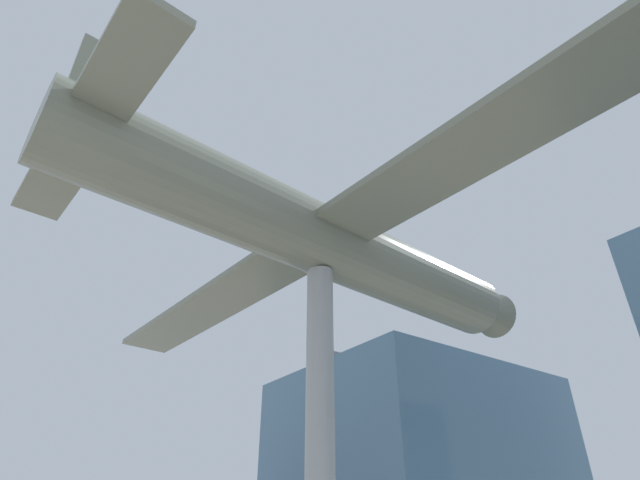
% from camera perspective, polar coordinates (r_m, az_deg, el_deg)
% --- Properties ---
extents(glass_pavilion_left, '(9.75, 11.62, 8.83)m').
position_cam_1_polar(glass_pavilion_left, '(25.52, 11.41, -24.61)').
color(glass_pavilion_left, slate).
rests_on(glass_pavilion_left, ground_plane).
extents(support_pylon_central, '(0.61, 0.61, 7.14)m').
position_cam_1_polar(support_pylon_central, '(10.92, 0.00, -20.54)').
color(support_pylon_central, '#999EA3').
rests_on(support_pylon_central, ground_plane).
extents(suspended_airplane, '(21.40, 14.78, 3.34)m').
position_cam_1_polar(suspended_airplane, '(12.62, 0.67, -0.23)').
color(suspended_airplane, slate).
rests_on(suspended_airplane, support_pylon_central).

